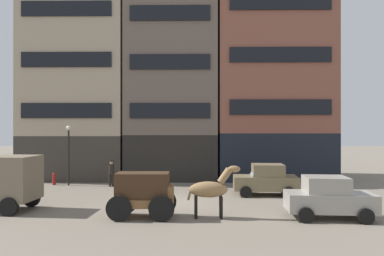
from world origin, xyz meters
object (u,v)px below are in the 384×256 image
object	(u,v)px
cargo_wagon	(144,192)
streetlamp_curbside	(69,147)
sedan_light	(266,180)
pedestrian_officer	(111,172)
fire_hydrant_curbside	(54,179)
draft_horse	(211,189)
sedan_dark	(329,198)

from	to	relation	value
cargo_wagon	streetlamp_curbside	distance (m)	10.94
sedan_light	streetlamp_curbside	xyz separation A→B (m)	(-12.92, 3.41, 1.76)
pedestrian_officer	fire_hydrant_curbside	bearing A→B (deg)	170.84
draft_horse	streetlamp_curbside	distance (m)	12.90
streetlamp_curbside	pedestrian_officer	bearing A→B (deg)	-8.28
sedan_dark	fire_hydrant_curbside	size ratio (longest dim) A/B	4.58
sedan_light	fire_hydrant_curbside	size ratio (longest dim) A/B	4.56
streetlamp_curbside	sedan_dark	bearing A→B (deg)	-30.81
streetlamp_curbside	cargo_wagon	bearing A→B (deg)	-53.05
pedestrian_officer	streetlamp_curbside	xyz separation A→B (m)	(-3.08, 0.45, 1.69)
cargo_wagon	pedestrian_officer	xyz separation A→B (m)	(-3.44, 8.21, -0.17)
sedan_light	draft_horse	bearing A→B (deg)	-123.33
draft_horse	sedan_light	distance (m)	6.29
sedan_dark	pedestrian_officer	bearing A→B (deg)	144.38
draft_horse	sedan_light	size ratio (longest dim) A/B	0.62
cargo_wagon	draft_horse	distance (m)	2.95
sedan_light	streetlamp_curbside	distance (m)	13.47
pedestrian_officer	fire_hydrant_curbside	distance (m)	4.27
draft_horse	sedan_light	xyz separation A→B (m)	(3.45, 5.25, -0.36)
pedestrian_officer	fire_hydrant_curbside	xyz separation A→B (m)	(-4.18, 0.67, -0.55)
cargo_wagon	pedestrian_officer	world-z (taller)	cargo_wagon
pedestrian_officer	draft_horse	bearing A→B (deg)	-52.12
pedestrian_officer	fire_hydrant_curbside	size ratio (longest dim) A/B	2.16
streetlamp_curbside	fire_hydrant_curbside	bearing A→B (deg)	168.40
fire_hydrant_curbside	pedestrian_officer	bearing A→B (deg)	-9.16
sedan_light	fire_hydrant_curbside	bearing A→B (deg)	165.47
draft_horse	pedestrian_officer	size ratio (longest dim) A/B	1.31
sedan_dark	pedestrian_officer	distance (m)	14.18
sedan_light	streetlamp_curbside	size ratio (longest dim) A/B	0.92
streetlamp_curbside	fire_hydrant_curbside	world-z (taller)	streetlamp_curbside
sedan_dark	streetlamp_curbside	xyz separation A→B (m)	(-14.60, 8.71, 1.76)
streetlamp_curbside	draft_horse	bearing A→B (deg)	-42.46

